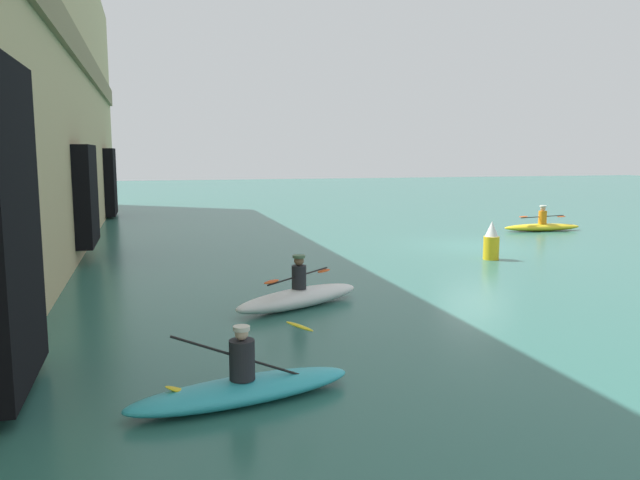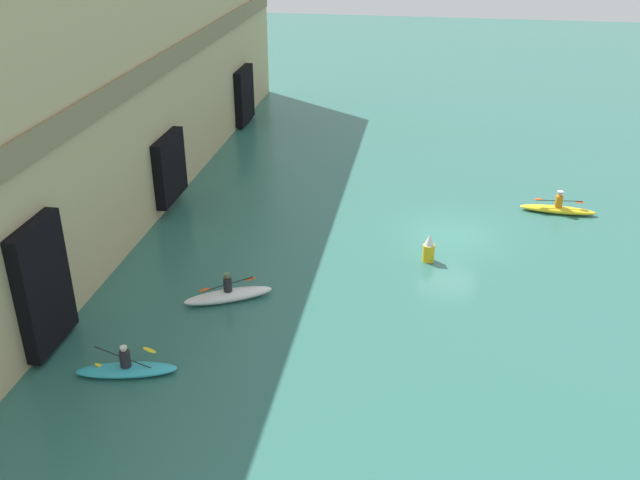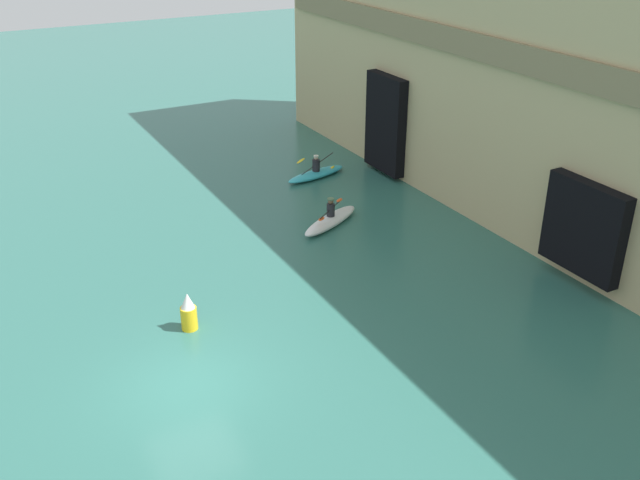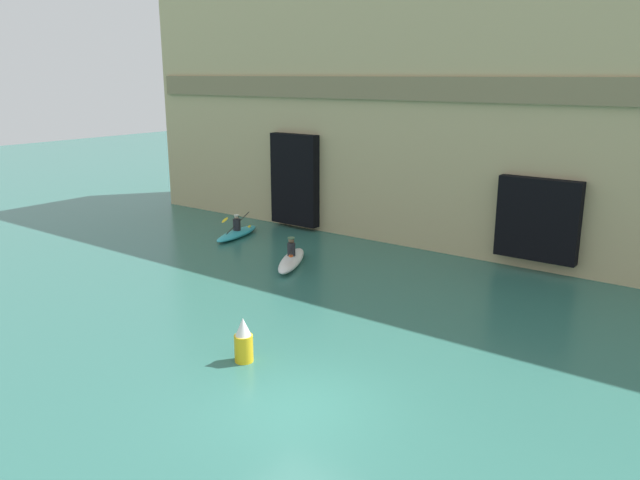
% 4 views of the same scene
% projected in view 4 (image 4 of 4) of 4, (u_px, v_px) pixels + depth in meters
% --- Properties ---
extents(ground_plane, '(120.00, 120.00, 0.00)m').
position_uv_depth(ground_plane, '(299.00, 406.00, 14.52)').
color(ground_plane, '#2D665B').
extents(cliff_bluff, '(43.98, 7.37, 11.94)m').
position_uv_depth(cliff_bluff, '(582.00, 113.00, 25.58)').
color(cliff_bluff, tan).
rests_on(cliff_bluff, ground).
extents(kayak_cyan, '(1.50, 3.37, 1.10)m').
position_uv_depth(kayak_cyan, '(237.00, 233.00, 29.56)').
color(kayak_cyan, '#33B2C6').
rests_on(kayak_cyan, ground).
extents(kayak_white, '(2.23, 3.39, 1.18)m').
position_uv_depth(kayak_white, '(291.00, 260.00, 25.11)').
color(kayak_white, white).
rests_on(kayak_white, ground).
extents(marker_buoy, '(0.51, 0.51, 1.25)m').
position_uv_depth(marker_buoy, '(244.00, 341.00, 16.65)').
color(marker_buoy, yellow).
rests_on(marker_buoy, ground).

